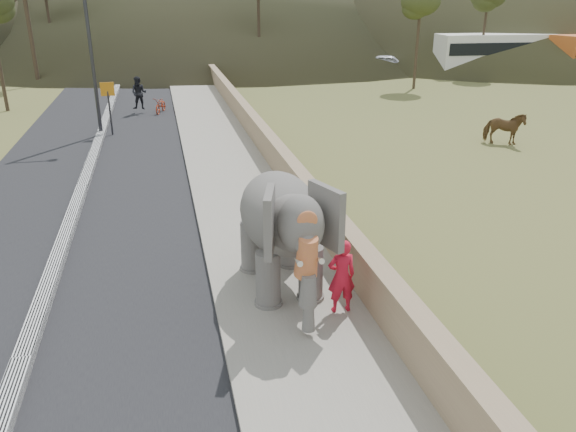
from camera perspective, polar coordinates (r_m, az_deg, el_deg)
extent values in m
plane|color=olive|center=(10.82, 1.60, -12.78)|extent=(160.00, 160.00, 0.00)
cube|color=black|center=(19.79, -20.14, 2.42)|extent=(7.00, 120.00, 0.03)
cube|color=black|center=(19.76, -20.17, 2.68)|extent=(0.35, 120.00, 0.22)
cube|color=#9E9687|center=(19.71, -5.63, 3.79)|extent=(3.00, 120.00, 0.15)
cube|color=tan|center=(19.83, -0.94, 5.45)|extent=(0.30, 120.00, 1.10)
cylinder|color=#323136|center=(26.79, -19.46, 16.07)|extent=(0.16, 0.16, 8.00)
cylinder|color=#2D2D33|center=(27.08, -17.61, 9.88)|extent=(0.08, 0.08, 2.00)
cube|color=orange|center=(26.89, -17.88, 12.17)|extent=(0.60, 0.05, 0.60)
imported|color=brown|center=(25.98, 21.09, 8.31)|extent=(1.82, 1.55, 1.41)
imported|color=silver|center=(47.76, 10.23, 14.99)|extent=(4.55, 2.95, 1.44)
cube|color=white|center=(49.00, 21.16, 15.07)|extent=(11.11, 3.07, 3.10)
imported|color=red|center=(11.18, 5.46, -6.08)|extent=(0.57, 0.37, 1.56)
imported|color=maroon|center=(31.71, -12.81, 10.92)|extent=(1.01, 1.70, 0.85)
imported|color=black|center=(31.61, -14.90, 11.98)|extent=(1.00, 0.88, 1.73)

